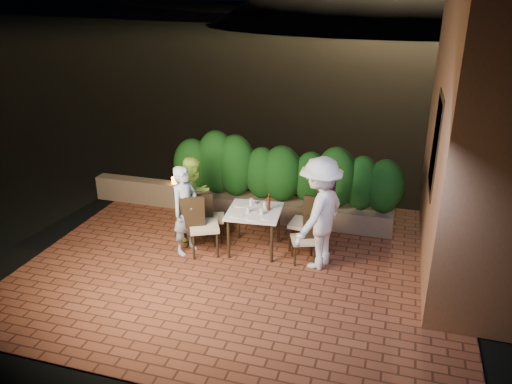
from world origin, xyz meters
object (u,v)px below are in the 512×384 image
at_px(dining_table, 254,230).
at_px(chair_left_front, 204,225).
at_px(chair_right_back, 304,222).
at_px(diner_blue, 185,210).
at_px(beer_bottle, 269,202).
at_px(diner_green, 195,198).
at_px(diner_white, 320,214).
at_px(chair_right_front, 304,239).
at_px(diner_purple, 326,205).
at_px(bowl, 253,202).
at_px(parapet_lamp, 174,180).
at_px(chair_left_back, 212,217).

distance_m(dining_table, chair_left_front, 0.87).
height_order(chair_right_back, diner_blue, diner_blue).
bearing_deg(diner_blue, beer_bottle, -53.46).
bearing_deg(diner_blue, diner_green, 24.33).
xyz_separation_m(beer_bottle, diner_white, (0.92, -0.29, 0.03)).
relative_size(chair_right_front, diner_white, 0.45).
distance_m(chair_right_front, diner_blue, 2.04).
bearing_deg(chair_right_front, chair_left_front, -13.71).
relative_size(beer_bottle, diner_blue, 0.20).
bearing_deg(diner_blue, chair_right_front, -66.19).
bearing_deg(chair_left_front, beer_bottle, -3.13).
height_order(chair_right_back, diner_purple, diner_purple).
bearing_deg(diner_green, chair_right_front, -82.24).
relative_size(diner_blue, diner_purple, 0.94).
bearing_deg(dining_table, bowl, 110.77).
bearing_deg(diner_white, parapet_lamp, -95.74).
relative_size(dining_table, parapet_lamp, 6.35).
distance_m(diner_blue, diner_green, 0.58).
bearing_deg(chair_right_front, diner_blue, -13.92).
bearing_deg(diner_purple, chair_right_front, -25.28).
relative_size(diner_purple, parapet_lamp, 11.87).
bearing_deg(diner_purple, diner_white, 0.72).
relative_size(chair_right_back, diner_purple, 0.61).
xyz_separation_m(dining_table, bowl, (-0.11, 0.28, 0.39)).
relative_size(diner_blue, diner_green, 1.02).
distance_m(beer_bottle, diner_white, 0.96).
bearing_deg(parapet_lamp, bowl, -27.74).
xyz_separation_m(chair_left_front, diner_green, (-0.39, 0.55, 0.24)).
bearing_deg(chair_left_back, diner_white, -29.44).
bearing_deg(dining_table, chair_right_back, 19.42).
height_order(chair_right_front, chair_right_back, chair_right_back).
distance_m(chair_right_back, diner_green, 2.01).
distance_m(dining_table, chair_right_back, 0.87).
height_order(beer_bottle, diner_green, diner_green).
distance_m(dining_table, chair_right_front, 0.90).
xyz_separation_m(bowl, diner_blue, (-1.00, -0.66, 0.01)).
bearing_deg(parapet_lamp, diner_green, -50.19).
relative_size(chair_left_front, diner_purple, 0.63).
distance_m(dining_table, diner_purple, 1.29).
relative_size(chair_right_back, parapet_lamp, 7.25).
relative_size(diner_green, diner_purple, 0.92).
bearing_deg(chair_right_back, diner_green, 8.69).
bearing_deg(beer_bottle, dining_table, -158.33).
xyz_separation_m(bowl, chair_left_front, (-0.68, -0.63, -0.25)).
xyz_separation_m(chair_left_back, chair_right_front, (1.73, -0.30, -0.03)).
bearing_deg(chair_right_front, bowl, -43.86).
xyz_separation_m(chair_right_back, parapet_lamp, (-2.95, 1.06, 0.06)).
height_order(chair_left_back, chair_right_back, chair_right_back).
bearing_deg(diner_green, dining_table, -82.38).
bearing_deg(bowl, chair_right_front, -23.15).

